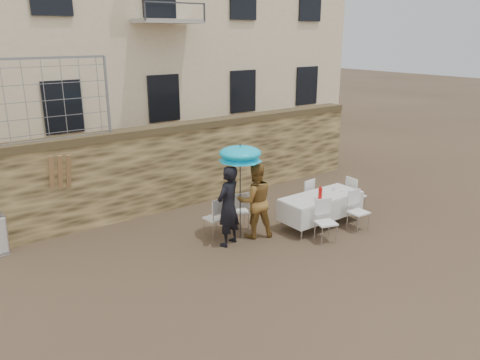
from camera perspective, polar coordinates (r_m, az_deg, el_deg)
ground at (r=9.10m, az=6.38°, el=-12.28°), size 80.00×80.00×0.00m
stone_wall at (r=12.51m, az=-9.15°, el=1.44°), size 13.00×0.50×2.20m
chain_link_fence at (r=11.09m, az=-23.66°, el=8.76°), size 3.20×0.06×1.80m
man_suit at (r=10.19m, az=-1.45°, el=-3.21°), size 0.77×0.64×1.81m
woman_dress at (r=10.62m, az=1.87°, el=-2.52°), size 1.03×0.93×1.75m
umbrella at (r=10.17m, az=0.03°, el=2.94°), size 0.97×0.97×2.07m
couple_chair_left at (r=10.77m, az=-3.12°, el=-4.50°), size 0.52×0.52×0.96m
couple_chair_right at (r=11.14m, az=-0.11°, el=-3.70°), size 0.61×0.61×0.96m
banquet_table at (r=11.45m, az=9.87°, el=-2.04°), size 2.10×0.85×0.78m
soda_bottle at (r=11.16m, az=9.75°, el=-1.60°), size 0.09×0.09×0.26m
table_chair_front_left at (r=10.65m, az=10.46°, el=-5.03°), size 0.60×0.60×0.96m
table_chair_front_right at (r=11.43m, az=14.25°, el=-3.70°), size 0.50×0.50×0.96m
table_chair_back at (r=12.19m, az=7.76°, el=-1.97°), size 0.53×0.53×0.96m
table_chair_side at (r=12.59m, az=13.91°, el=-1.70°), size 0.51×0.51×0.96m
wood_planks at (r=11.45m, az=-20.42°, el=-1.49°), size 0.70×0.20×2.00m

